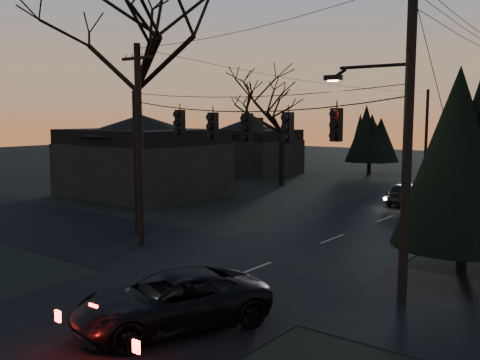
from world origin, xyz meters
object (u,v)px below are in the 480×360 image
Objects in this scene: utility_pole_right at (402,301)px; bare_tree_left at (135,31)px; utility_pole_far_l at (425,174)px; suv_near at (171,301)px; utility_pole_left at (141,245)px; evergreen_right at (467,154)px; sedan_oncoming_a at (407,194)px.

utility_pole_right is 0.75× the size of bare_tree_left.
utility_pole_far_l is (-11.50, 36.00, 0.00)m from utility_pole_right.
bare_tree_left is at bearing 166.22° from suv_near.
bare_tree_left reaches higher than utility_pole_left.
sedan_oncoming_a is at bearing 117.73° from evergreen_right.
sedan_oncoming_a is (5.18, 17.28, 0.70)m from utility_pole_left.
suv_near is at bearing -125.61° from utility_pole_right.
utility_pole_left reaches higher than utility_pole_far_l.
utility_pole_left is 1.17× the size of evergreen_right.
evergreen_right is at bearing 82.49° from utility_pole_right.
utility_pole_left is 0.64× the size of bare_tree_left.
suv_near is (9.27, -7.18, -8.62)m from bare_tree_left.
utility_pole_left is at bearing 166.84° from suv_near.
evergreen_right is 1.41× the size of suv_near.
utility_pole_far_l is 1.95× the size of sedan_oncoming_a.
bare_tree_left is at bearing -93.01° from utility_pole_far_l.
utility_pole_left is 18.06m from sedan_oncoming_a.
evergreen_right is (12.06, -31.79, 4.24)m from utility_pole_far_l.
utility_pole_left is at bearing -160.74° from evergreen_right.
utility_pole_right reaches higher than utility_pole_left.
evergreen_right is 1.77× the size of sedan_oncoming_a.
evergreen_right is (0.56, 4.21, 4.24)m from utility_pole_right.
bare_tree_left is at bearing 173.43° from utility_pole_right.
bare_tree_left is 3.25× the size of sedan_oncoming_a.
suv_near is at bearing -37.77° from bare_tree_left.
bare_tree_left is (-1.81, -34.47, 9.34)m from utility_pole_far_l.
bare_tree_left is (-13.31, 1.53, 9.34)m from utility_pole_right.
sedan_oncoming_a is at bearing 119.64° from suv_near.
utility_pole_left is 9.63m from bare_tree_left.
utility_pole_left reaches higher than suv_near.
utility_pole_right is 1.18× the size of utility_pole_left.
evergreen_right is (12.06, 4.21, 4.24)m from utility_pole_left.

